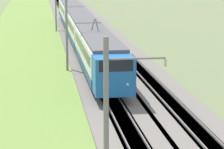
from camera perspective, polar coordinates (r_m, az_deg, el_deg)
ballast_main at (r=62.85m, az=-3.15°, el=2.91°), size 240.00×4.40×0.30m
ballast_adjacent at (r=63.32m, az=0.53°, el=2.99°), size 240.00×4.40×0.30m
track_main at (r=62.85m, az=-3.15°, el=2.91°), size 240.00×1.57×0.45m
track_adjacent at (r=63.31m, az=0.53°, el=3.00°), size 240.00×1.57×0.45m
grass_verge at (r=62.66m, az=-8.74°, el=2.67°), size 240.00×11.86×0.12m
passenger_train at (r=65.37m, az=-3.39°, el=5.20°), size 58.91×2.96×5.00m
catenary_mast_near at (r=21.51m, az=-0.45°, el=-5.27°), size 0.22×2.56×7.34m
catenary_mast_mid at (r=49.42m, az=-4.83°, el=4.98°), size 0.22×2.56×7.92m
catenary_mast_far at (r=77.90m, az=-6.03°, el=7.36°), size 0.22×2.56×7.33m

